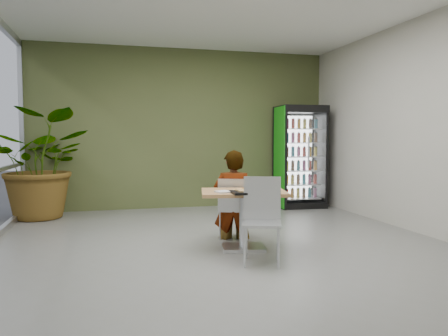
% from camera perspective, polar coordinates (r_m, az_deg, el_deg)
% --- Properties ---
extents(ground, '(7.00, 7.00, 0.00)m').
position_cam_1_polar(ground, '(5.63, 0.47, -10.62)').
color(ground, slate).
rests_on(ground, ground).
extents(room_envelope, '(6.00, 7.00, 3.20)m').
position_cam_1_polar(room_envelope, '(5.45, 0.48, 5.87)').
color(room_envelope, beige).
rests_on(room_envelope, ground).
extents(dining_table, '(1.18, 0.93, 0.75)m').
position_cam_1_polar(dining_table, '(5.56, 2.56, -5.16)').
color(dining_table, '#B1794C').
rests_on(dining_table, ground).
extents(chair_far, '(0.48, 0.49, 0.86)m').
position_cam_1_polar(chair_far, '(6.12, 1.05, -4.66)').
color(chair_far, silver).
rests_on(chair_far, ground).
extents(chair_near, '(0.55, 0.55, 0.97)m').
position_cam_1_polar(chair_near, '(5.03, 4.99, -5.79)').
color(chair_near, silver).
rests_on(chair_near, ground).
extents(seated_woman, '(0.66, 0.54, 1.55)m').
position_cam_1_polar(seated_woman, '(6.16, 1.23, -4.86)').
color(seated_woman, black).
rests_on(seated_woman, ground).
extents(pizza_plate, '(0.29, 0.29, 0.03)m').
position_cam_1_polar(pizza_plate, '(5.51, 2.18, -2.84)').
color(pizza_plate, silver).
rests_on(pizza_plate, dining_table).
extents(soda_cup, '(0.09, 0.09, 0.15)m').
position_cam_1_polar(soda_cup, '(5.62, 4.38, -2.13)').
color(soda_cup, silver).
rests_on(soda_cup, dining_table).
extents(napkin_stack, '(0.20, 0.20, 0.02)m').
position_cam_1_polar(napkin_stack, '(5.33, -0.13, -3.13)').
color(napkin_stack, silver).
rests_on(napkin_stack, dining_table).
extents(cafeteria_tray, '(0.48, 0.36, 0.03)m').
position_cam_1_polar(cafeteria_tray, '(5.28, 3.48, -3.17)').
color(cafeteria_tray, black).
rests_on(cafeteria_tray, dining_table).
extents(beverage_fridge, '(0.99, 0.78, 2.06)m').
position_cam_1_polar(beverage_fridge, '(9.06, 9.93, 1.46)').
color(beverage_fridge, black).
rests_on(beverage_fridge, ground).
extents(potted_plant, '(2.00, 1.82, 1.92)m').
position_cam_1_polar(potted_plant, '(8.30, -22.60, 0.50)').
color(potted_plant, '#316327').
rests_on(potted_plant, ground).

